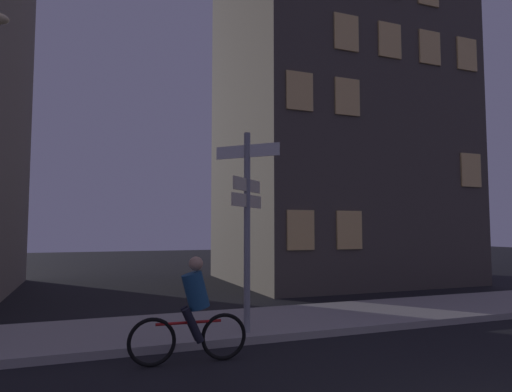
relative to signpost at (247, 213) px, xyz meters
The scene contains 4 objects.
sidewalk_kerb 2.73m from the signpost, 39.86° to the left, with size 40.00×2.72×0.14m, color #9E9991.
signpost is the anchor object (origin of this frame).
cyclist 2.28m from the signpost, 140.47° to the right, with size 1.82×0.34×1.61m.
building_right_block 11.60m from the signpost, 49.45° to the left, with size 8.50×7.11×15.77m.
Camera 1 is at (-4.03, -2.39, 2.04)m, focal length 31.41 mm.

